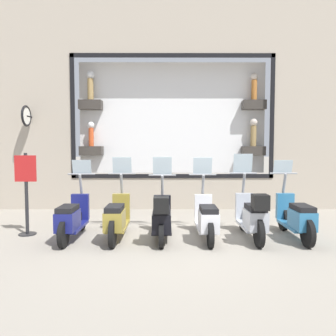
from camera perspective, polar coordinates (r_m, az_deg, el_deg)
The scene contains 9 objects.
ground_plane at distance 6.55m, azimuth 1.32°, elevation -12.78°, with size 120.00×120.00×0.00m, color gray.
building_facade at distance 10.26m, azimuth 0.78°, elevation 19.06°, with size 1.22×36.00×8.96m.
scooter_teal_0 at distance 7.13m, azimuth 21.45°, elevation -8.06°, with size 1.81×0.61×1.57m.
scooter_silver_1 at distance 6.79m, azimuth 14.47°, elevation -8.09°, with size 1.81×0.60×1.71m.
scooter_white_2 at distance 6.68m, azimuth 6.76°, elevation -8.72°, with size 1.80×0.60×1.62m.
scooter_black_3 at distance 6.56m, azimuth -1.09°, elevation -8.62°, with size 1.79×0.60×1.64m.
scooter_olive_4 at distance 6.71m, azimuth -8.89°, elevation -8.58°, with size 1.80×0.60×1.63m.
scooter_navy_5 at distance 6.90m, azimuth -16.39°, elevation -8.41°, with size 1.80×0.61×1.57m.
shop_sign_post at distance 7.51m, azimuth -23.46°, elevation -3.65°, with size 0.36×0.45×1.73m.
Camera 1 is at (-6.28, 0.17, 1.85)m, focal length 35.00 mm.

